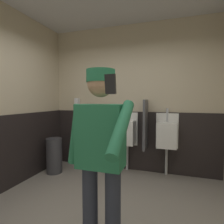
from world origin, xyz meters
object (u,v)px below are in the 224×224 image
(urinal_left, at_px, (126,132))
(soap_dispenser, at_px, (77,102))
(urinal_middle, at_px, (167,134))
(trash_bin, at_px, (54,155))
(cell_phone, at_px, (110,84))
(person, at_px, (101,147))

(urinal_left, distance_m, soap_dispenser, 1.26)
(urinal_middle, relative_size, trash_bin, 1.87)
(trash_bin, xyz_separation_m, soap_dispenser, (0.17, 0.60, 1.01))
(trash_bin, relative_size, soap_dispenser, 3.69)
(urinal_left, relative_size, soap_dispenser, 6.89)
(urinal_left, xyz_separation_m, cell_phone, (0.51, -2.44, 0.71))
(urinal_left, xyz_separation_m, urinal_middle, (0.75, 0.00, 0.00))
(person, xyz_separation_m, cell_phone, (0.26, -0.50, 0.50))
(trash_bin, bearing_deg, cell_phone, -47.49)
(person, bearing_deg, cell_phone, -62.58)
(urinal_middle, distance_m, trash_bin, 2.15)
(urinal_left, relative_size, trash_bin, 1.87)
(person, height_order, trash_bin, person)
(urinal_left, distance_m, urinal_middle, 0.75)
(urinal_left, bearing_deg, urinal_middle, 0.00)
(cell_phone, bearing_deg, soap_dispenser, 128.09)
(urinal_left, bearing_deg, cell_phone, -78.30)
(person, bearing_deg, trash_bin, 136.48)
(cell_phone, relative_size, soap_dispenser, 0.61)
(person, bearing_deg, soap_dispenser, 123.53)
(urinal_middle, xyz_separation_m, trash_bin, (-2.04, -0.48, -0.44))
(cell_phone, distance_m, trash_bin, 2.90)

